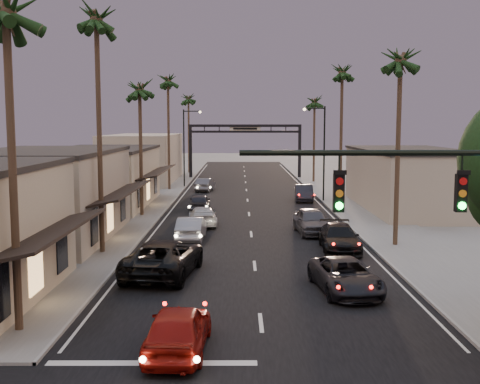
{
  "coord_description": "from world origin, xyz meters",
  "views": [
    {
      "loc": [
        -0.8,
        -11.6,
        7.35
      ],
      "look_at": [
        -0.75,
        31.09,
        2.5
      ],
      "focal_mm": 45.0,
      "sensor_mm": 36.0,
      "label": 1
    }
  ],
  "objects_px": {
    "arch": "(245,137)",
    "oncoming_red": "(178,329)",
    "curbside_black": "(339,238)",
    "palm_lc": "(140,84)",
    "palm_ra": "(401,53)",
    "palm_rb": "(342,68)",
    "streetlight_left": "(186,141)",
    "oncoming_pickup": "(164,258)",
    "streetlight_right": "(321,145)",
    "palm_ld": "(168,77)",
    "oncoming_silver": "(191,228)",
    "palm_lb": "(96,12)",
    "palm_far": "(188,96)",
    "curbside_near": "(345,276)",
    "palm_la": "(5,0)",
    "palm_rc": "(315,99)"
  },
  "relations": [
    {
      "from": "oncoming_red",
      "to": "curbside_black",
      "type": "height_order",
      "value": "oncoming_red"
    },
    {
      "from": "palm_la",
      "to": "palm_far",
      "type": "relative_size",
      "value": 1.0
    },
    {
      "from": "streetlight_right",
      "to": "palm_far",
      "type": "height_order",
      "value": "palm_far"
    },
    {
      "from": "arch",
      "to": "curbside_black",
      "type": "xyz_separation_m",
      "value": [
        5.02,
        -47.25,
        -4.77
      ]
    },
    {
      "from": "oncoming_silver",
      "to": "arch",
      "type": "bearing_deg",
      "value": -93.9
    },
    {
      "from": "palm_far",
      "to": "curbside_black",
      "type": "relative_size",
      "value": 2.52
    },
    {
      "from": "palm_rc",
      "to": "curbside_black",
      "type": "distance_m",
      "value": 42.53
    },
    {
      "from": "palm_lc",
      "to": "streetlight_left",
      "type": "bearing_deg",
      "value": 85.63
    },
    {
      "from": "streetlight_right",
      "to": "palm_la",
      "type": "distance_m",
      "value": 39.68
    },
    {
      "from": "streetlight_right",
      "to": "palm_ld",
      "type": "xyz_separation_m",
      "value": [
        -15.52,
        10.0,
        7.09
      ]
    },
    {
      "from": "palm_lc",
      "to": "palm_ld",
      "type": "xyz_separation_m",
      "value": [
        0.0,
        19.0,
        1.95
      ]
    },
    {
      "from": "arch",
      "to": "streetlight_left",
      "type": "bearing_deg",
      "value": -119.97
    },
    {
      "from": "oncoming_pickup",
      "to": "streetlight_right",
      "type": "bearing_deg",
      "value": -104.44
    },
    {
      "from": "streetlight_right",
      "to": "curbside_black",
      "type": "xyz_separation_m",
      "value": [
        -1.9,
        -22.25,
        -4.57
      ]
    },
    {
      "from": "palm_lb",
      "to": "streetlight_left",
      "type": "bearing_deg",
      "value": 87.33
    },
    {
      "from": "palm_ld",
      "to": "curbside_near",
      "type": "xyz_separation_m",
      "value": [
        12.45,
        -40.87,
        -11.69
      ]
    },
    {
      "from": "palm_lc",
      "to": "palm_ra",
      "type": "xyz_separation_m",
      "value": [
        17.2,
        -12.0,
        0.97
      ]
    },
    {
      "from": "arch",
      "to": "palm_ld",
      "type": "relative_size",
      "value": 1.07
    },
    {
      "from": "curbside_near",
      "to": "palm_lb",
      "type": "bearing_deg",
      "value": 141.15
    },
    {
      "from": "palm_rc",
      "to": "palm_ra",
      "type": "bearing_deg",
      "value": -90.0
    },
    {
      "from": "oncoming_red",
      "to": "oncoming_silver",
      "type": "distance_m",
      "value": 18.91
    },
    {
      "from": "palm_la",
      "to": "palm_rb",
      "type": "bearing_deg",
      "value": 63.83
    },
    {
      "from": "palm_ra",
      "to": "oncoming_silver",
      "type": "bearing_deg",
      "value": 170.94
    },
    {
      "from": "oncoming_red",
      "to": "curbside_black",
      "type": "distance_m",
      "value": 17.48
    },
    {
      "from": "arch",
      "to": "curbside_black",
      "type": "bearing_deg",
      "value": -83.94
    },
    {
      "from": "streetlight_right",
      "to": "palm_far",
      "type": "bearing_deg",
      "value": 114.76
    },
    {
      "from": "palm_lb",
      "to": "palm_ra",
      "type": "bearing_deg",
      "value": 6.63
    },
    {
      "from": "arch",
      "to": "palm_lc",
      "type": "distance_m",
      "value": 35.41
    },
    {
      "from": "palm_far",
      "to": "curbside_near",
      "type": "bearing_deg",
      "value": -79.23
    },
    {
      "from": "arch",
      "to": "streetlight_right",
      "type": "distance_m",
      "value": 25.94
    },
    {
      "from": "curbside_near",
      "to": "palm_rb",
      "type": "bearing_deg",
      "value": 74.42
    },
    {
      "from": "palm_far",
      "to": "palm_rb",
      "type": "bearing_deg",
      "value": -63.57
    },
    {
      "from": "arch",
      "to": "palm_ra",
      "type": "relative_size",
      "value": 1.15
    },
    {
      "from": "streetlight_left",
      "to": "palm_ra",
      "type": "height_order",
      "value": "palm_ra"
    },
    {
      "from": "palm_rb",
      "to": "palm_ra",
      "type": "bearing_deg",
      "value": -90.0
    },
    {
      "from": "palm_rc",
      "to": "curbside_near",
      "type": "relative_size",
      "value": 2.35
    },
    {
      "from": "palm_rc",
      "to": "palm_ld",
      "type": "bearing_deg",
      "value": -152.38
    },
    {
      "from": "streetlight_left",
      "to": "oncoming_red",
      "type": "height_order",
      "value": "streetlight_left"
    },
    {
      "from": "streetlight_right",
      "to": "palm_far",
      "type": "xyz_separation_m",
      "value": [
        -15.22,
        33.0,
        6.11
      ]
    },
    {
      "from": "palm_ra",
      "to": "palm_lc",
      "type": "bearing_deg",
      "value": 145.1
    },
    {
      "from": "streetlight_left",
      "to": "curbside_black",
      "type": "distance_m",
      "value": 37.5
    },
    {
      "from": "oncoming_pickup",
      "to": "oncoming_silver",
      "type": "distance_m",
      "value": 9.0
    },
    {
      "from": "palm_ra",
      "to": "oncoming_pickup",
      "type": "relative_size",
      "value": 2.05
    },
    {
      "from": "palm_lb",
      "to": "palm_far",
      "type": "height_order",
      "value": "palm_lb"
    },
    {
      "from": "oncoming_pickup",
      "to": "curbside_near",
      "type": "bearing_deg",
      "value": 168.58
    },
    {
      "from": "palm_lc",
      "to": "palm_ld",
      "type": "relative_size",
      "value": 0.86
    },
    {
      "from": "arch",
      "to": "oncoming_red",
      "type": "height_order",
      "value": "arch"
    },
    {
      "from": "palm_la",
      "to": "palm_ld",
      "type": "xyz_separation_m",
      "value": [
        -0.0,
        46.0,
        0.97
      ]
    },
    {
      "from": "oncoming_red",
      "to": "streetlight_left",
      "type": "bearing_deg",
      "value": -82.73
    },
    {
      "from": "palm_rb",
      "to": "oncoming_silver",
      "type": "bearing_deg",
      "value": -124.65
    }
  ]
}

